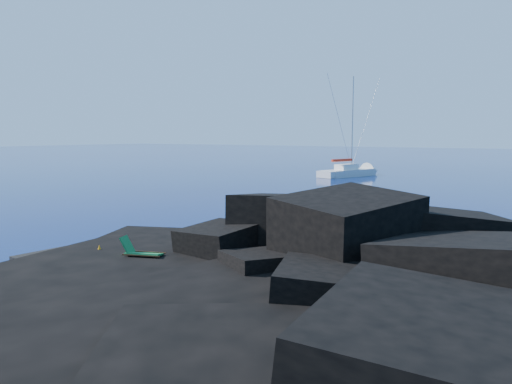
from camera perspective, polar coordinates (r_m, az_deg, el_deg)
ground at (r=26.10m, az=-22.42°, el=-6.66°), size 400.00×400.00×0.00m
headland at (r=19.93m, az=7.75°, el=-10.28°), size 24.00×24.00×3.60m
beach at (r=22.95m, az=-14.91°, el=-8.18°), size 9.08×6.86×0.70m
surf_foam at (r=25.76m, az=-6.67°, el=-6.37°), size 10.00×8.00×0.06m
sailboat at (r=69.61m, az=10.55°, el=1.78°), size 6.42×13.23×13.63m
deck_chair at (r=21.81m, az=-12.68°, el=-6.32°), size 1.90×1.33×1.20m
towel at (r=24.51m, az=-15.58°, el=-6.35°), size 1.94×1.55×0.05m
sunbather at (r=24.48m, az=-15.59°, el=-6.02°), size 1.68×1.16×0.24m
marker_cone at (r=23.63m, az=-17.46°, el=-6.35°), size 0.40×0.40×0.49m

